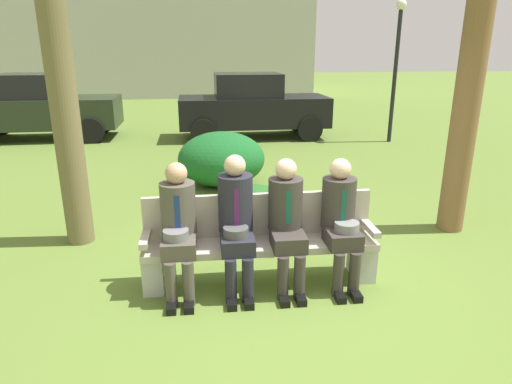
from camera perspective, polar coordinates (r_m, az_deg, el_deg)
The scene contains 12 objects.
ground_plane at distance 4.73m, azimuth 4.01°, elevation -11.40°, with size 80.00×80.00×0.00m, color #5B762E.
park_bench at distance 4.59m, azimuth 0.50°, elevation -6.22°, with size 2.35×0.44×0.90m.
seated_man_leftmost at distance 4.33m, azimuth -9.89°, elevation -3.96°, with size 0.34×0.72×1.29m.
seated_man_centerleft at distance 4.32m, azimuth -2.54°, elevation -3.31°, with size 0.34×0.72×1.35m.
seated_man_centerright at distance 4.39m, azimuth 3.95°, elevation -3.29°, with size 0.34×0.72×1.30m.
seated_man_rightmost at distance 4.52m, azimuth 10.77°, elevation -3.09°, with size 0.34×0.72×1.29m.
shrub_near_bench at distance 5.89m, azimuth 1.56°, elevation -2.37°, with size 0.86×0.79×0.54m, color #357A23.
shrub_mid_lawn at distance 5.80m, azimuth -0.16°, elevation -2.22°, with size 1.00×0.92×0.63m, color #245821.
shrub_far_lawn at distance 7.80m, azimuth -4.43°, elevation 4.23°, with size 1.51×1.38×0.94m, color #195E25.
parked_car_near at distance 13.09m, azimuth -25.90°, elevation 9.72°, with size 3.93×1.76×1.68m.
parked_car_far at distance 12.06m, azimuth -0.48°, elevation 10.92°, with size 3.93×1.76×1.68m.
street_lamp at distance 11.89m, azimuth 17.51°, elevation 16.13°, with size 0.24×0.24×3.40m.
Camera 1 is at (-0.81, -4.04, 2.32)m, focal length 31.34 mm.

